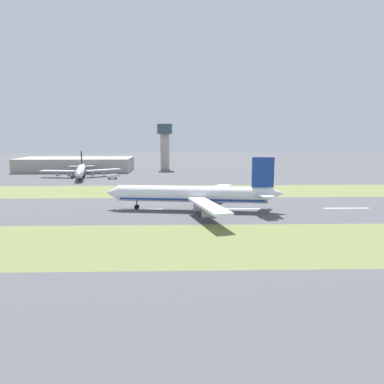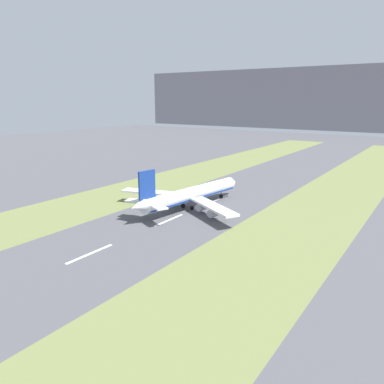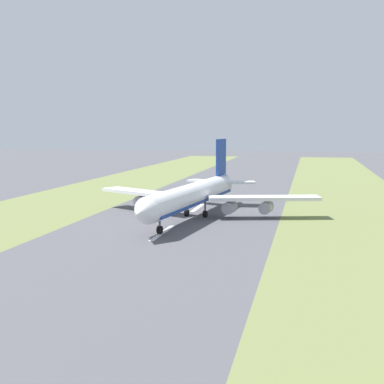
{
  "view_description": "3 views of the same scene",
  "coord_description": "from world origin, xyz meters",
  "px_view_note": "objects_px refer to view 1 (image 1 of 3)",
  "views": [
    {
      "loc": [
        -140.64,
        6.14,
        29.01
      ],
      "look_at": [
        -2.45,
        2.4,
        7.0
      ],
      "focal_mm": 35.0,
      "sensor_mm": 36.0,
      "label": 1
    },
    {
      "loc": [
        86.21,
        -128.98,
        46.27
      ],
      "look_at": [
        -2.45,
        2.4,
        7.0
      ],
      "focal_mm": 35.0,
      "sensor_mm": 36.0,
      "label": 2
    },
    {
      "loc": [
        -32.04,
        136.71,
        23.66
      ],
      "look_at": [
        -2.45,
        2.4,
        7.0
      ],
      "focal_mm": 50.0,
      "sensor_mm": 36.0,
      "label": 3
    }
  ],
  "objects_px": {
    "terminal_building": "(76,164)",
    "airplane_parked_apron": "(81,170)",
    "apron_car": "(74,176)",
    "control_tower": "(165,141)",
    "service_truck": "(113,176)",
    "airplane_main_jet": "(197,195)"
  },
  "relations": [
    {
      "from": "terminal_building",
      "to": "control_tower",
      "type": "distance_m",
      "value": 70.31
    },
    {
      "from": "airplane_parked_apron",
      "to": "service_truck",
      "type": "bearing_deg",
      "value": -108.54
    },
    {
      "from": "airplane_main_jet",
      "to": "apron_car",
      "type": "xyz_separation_m",
      "value": [
        104.37,
        75.24,
        -5.02
      ]
    },
    {
      "from": "airplane_parked_apron",
      "to": "apron_car",
      "type": "relative_size",
      "value": 11.86
    },
    {
      "from": "airplane_main_jet",
      "to": "control_tower",
      "type": "xyz_separation_m",
      "value": [
        160.19,
        19.1,
        16.02
      ]
    },
    {
      "from": "apron_car",
      "to": "terminal_building",
      "type": "bearing_deg",
      "value": 14.06
    },
    {
      "from": "control_tower",
      "to": "terminal_building",
      "type": "bearing_deg",
      "value": 99.71
    },
    {
      "from": "terminal_building",
      "to": "airplane_parked_apron",
      "type": "height_order",
      "value": "airplane_parked_apron"
    },
    {
      "from": "airplane_parked_apron",
      "to": "apron_car",
      "type": "bearing_deg",
      "value": 101.5
    },
    {
      "from": "service_truck",
      "to": "apron_car",
      "type": "xyz_separation_m",
      "value": [
        6.48,
        25.81,
        -0.66
      ]
    },
    {
      "from": "terminal_building",
      "to": "service_truck",
      "type": "distance_m",
      "value": 62.88
    },
    {
      "from": "terminal_building",
      "to": "control_tower",
      "type": "relative_size",
      "value": 2.34
    },
    {
      "from": "control_tower",
      "to": "apron_car",
      "type": "height_order",
      "value": "control_tower"
    },
    {
      "from": "airplane_parked_apron",
      "to": "apron_car",
      "type": "xyz_separation_m",
      "value": [
        -0.82,
        4.04,
        -3.89
      ]
    },
    {
      "from": "terminal_building",
      "to": "airplane_parked_apron",
      "type": "distance_m",
      "value": 46.05
    },
    {
      "from": "control_tower",
      "to": "airplane_parked_apron",
      "type": "relative_size",
      "value": 0.66
    },
    {
      "from": "control_tower",
      "to": "service_truck",
      "type": "relative_size",
      "value": 5.91
    },
    {
      "from": "service_truck",
      "to": "airplane_parked_apron",
      "type": "bearing_deg",
      "value": 71.46
    },
    {
      "from": "airplane_main_jet",
      "to": "service_truck",
      "type": "distance_m",
      "value": 109.75
    },
    {
      "from": "service_truck",
      "to": "apron_car",
      "type": "relative_size",
      "value": 1.33
    },
    {
      "from": "airplane_main_jet",
      "to": "apron_car",
      "type": "relative_size",
      "value": 14.72
    },
    {
      "from": "airplane_main_jet",
      "to": "terminal_building",
      "type": "bearing_deg",
      "value": 30.14
    }
  ]
}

